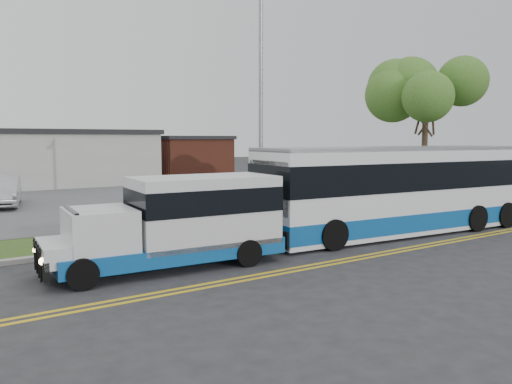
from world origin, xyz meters
TOP-DOWN VIEW (x-y plane):
  - ground at (0.00, 0.00)m, footprint 140.00×140.00m
  - lane_line_north at (0.00, -3.85)m, footprint 70.00×0.12m
  - lane_line_south at (0.00, -4.15)m, footprint 70.00×0.12m
  - curb at (0.00, 1.10)m, footprint 80.00×0.30m
  - verge at (0.00, 2.90)m, footprint 80.00×3.30m
  - parking_lot at (0.00, 17.00)m, footprint 80.00×25.00m
  - brick_wing at (10.50, 26.00)m, footprint 6.30×7.30m
  - tree_east at (14.00, 3.00)m, footprint 5.20×5.20m
  - streetlight_near at (3.00, 2.73)m, footprint 0.35×1.53m
  - shuttle_bus at (-2.84, -1.84)m, footprint 6.87×2.65m
  - transit_bus at (6.48, -1.80)m, footprint 12.28×3.73m
  - pedestrian at (-2.02, 4.00)m, footprint 0.73×0.64m
  - parked_car_a at (-5.72, 14.30)m, footprint 2.61×5.15m
  - grocery_bag_left at (-2.32, 3.75)m, footprint 0.32×0.32m
  - grocery_bag_right at (-1.72, 4.25)m, footprint 0.32×0.32m

SIDE VIEW (x-z plane):
  - ground at x=0.00m, z-range 0.00..0.00m
  - lane_line_north at x=0.00m, z-range 0.00..0.01m
  - lane_line_south at x=0.00m, z-range 0.00..0.01m
  - verge at x=0.00m, z-range 0.00..0.10m
  - parking_lot at x=0.00m, z-range 0.00..0.10m
  - curb at x=0.00m, z-range 0.00..0.15m
  - grocery_bag_left at x=-2.32m, z-range 0.10..0.42m
  - grocery_bag_right at x=-1.72m, z-range 0.10..0.42m
  - parked_car_a at x=-5.72m, z-range 0.10..1.72m
  - pedestrian at x=-2.02m, z-range 0.10..1.80m
  - shuttle_bus at x=-2.84m, z-range 0.09..2.67m
  - transit_bus at x=6.48m, z-range 0.02..3.38m
  - brick_wing at x=10.50m, z-range 0.01..3.91m
  - streetlight_near at x=3.00m, z-range 0.48..9.98m
  - tree_east at x=14.00m, z-range 2.04..10.37m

